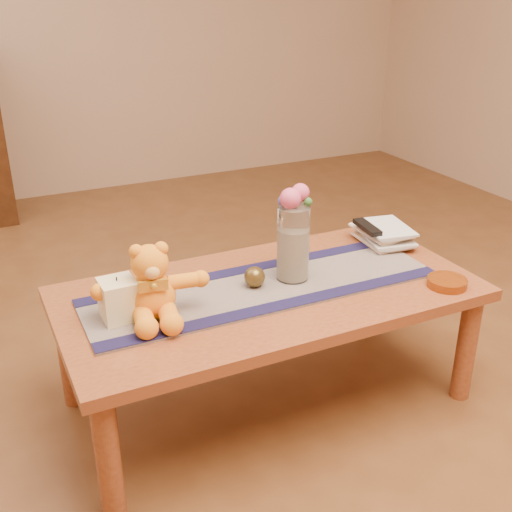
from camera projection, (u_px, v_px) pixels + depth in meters
name	position (u px, v px, depth m)	size (l,w,h in m)	color
floor	(268.00, 398.00, 2.29)	(5.50, 5.50, 0.00)	#543118
coffee_table_top	(269.00, 294.00, 2.11)	(1.40, 0.70, 0.04)	brown
table_leg_fl	(108.00, 458.00, 1.71)	(0.07, 0.07, 0.41)	brown
table_leg_fr	(466.00, 348.00, 2.22)	(0.07, 0.07, 0.41)	brown
table_leg_bl	(68.00, 353.00, 2.19)	(0.07, 0.07, 0.41)	brown
table_leg_br	(371.00, 282.00, 2.70)	(0.07, 0.07, 0.41)	brown
persian_runner	(263.00, 287.00, 2.10)	(1.20, 0.35, 0.01)	#1B1843
runner_border_near	(283.00, 305.00, 1.98)	(1.20, 0.06, 0.00)	#141236
runner_border_far	(245.00, 269.00, 2.22)	(1.20, 0.06, 0.00)	#141236
teddy_bear	(151.00, 281.00, 1.88)	(0.33, 0.27, 0.22)	orange
pillar_candle	(119.00, 299.00, 1.88)	(0.10, 0.10, 0.13)	beige
candle_wick	(117.00, 279.00, 1.86)	(0.00, 0.00, 0.01)	black
glass_vase	(293.00, 243.00, 2.11)	(0.11, 0.11, 0.26)	silver
potpourri_fill	(293.00, 254.00, 2.12)	(0.09, 0.09, 0.18)	beige
rose_left	(290.00, 198.00, 2.02)	(0.07, 0.07, 0.07)	#D74C77
rose_right	(300.00, 192.00, 2.05)	(0.06, 0.06, 0.06)	#D74C77
blue_flower_back	(292.00, 195.00, 2.08)	(0.04, 0.04, 0.04)	#5452B2
blue_flower_side	(283.00, 201.00, 2.05)	(0.04, 0.04, 0.04)	#5452B2
leaf_sprig	(308.00, 202.00, 2.05)	(0.03, 0.03, 0.03)	#33662D
bronze_ball	(255.00, 277.00, 2.09)	(0.07, 0.07, 0.07)	brown
book_bottom	(365.00, 244.00, 2.43)	(0.17, 0.22, 0.02)	beige
book_lower	(367.00, 240.00, 2.42)	(0.16, 0.22, 0.02)	beige
book_upper	(364.00, 235.00, 2.41)	(0.17, 0.22, 0.02)	beige
book_top	(367.00, 230.00, 2.40)	(0.16, 0.22, 0.02)	beige
tv_remote	(367.00, 227.00, 2.39)	(0.04, 0.16, 0.02)	black
amber_dish	(447.00, 282.00, 2.12)	(0.13, 0.13, 0.03)	#BF5914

